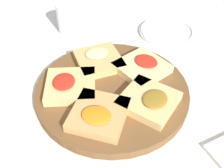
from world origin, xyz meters
name	(u,v)px	position (x,y,z in m)	size (l,w,h in m)	color
ground_plane	(112,94)	(0.00, 0.00, 0.00)	(3.00, 3.00, 0.00)	silver
serving_board	(112,90)	(0.00, 0.00, 0.01)	(0.42, 0.42, 0.03)	brown
focaccia_slice_0	(99,114)	(-0.05, -0.10, 0.04)	(0.18, 0.18, 0.03)	tan
focaccia_slice_1	(149,100)	(0.08, -0.08, 0.04)	(0.18, 0.18, 0.03)	#DBB775
focaccia_slice_2	(142,67)	(0.10, 0.05, 0.04)	(0.18, 0.18, 0.03)	#E5C689
focaccia_slice_3	(99,60)	(-0.02, 0.11, 0.04)	(0.15, 0.15, 0.03)	tan
focaccia_slice_4	(70,85)	(-0.11, 0.02, 0.04)	(0.15, 0.15, 0.03)	#DBB775
plate_right	(167,31)	(0.26, 0.27, 0.01)	(0.20, 0.20, 0.02)	white
water_glass	(67,18)	(-0.10, 0.36, 0.05)	(0.07, 0.07, 0.11)	silver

